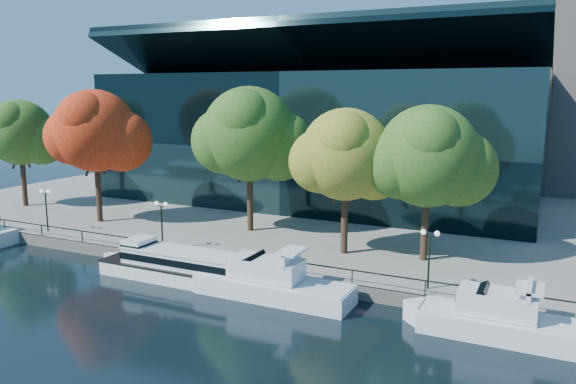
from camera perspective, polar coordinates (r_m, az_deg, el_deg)
The scene contains 15 objects.
ground at distance 41.23m, azimuth -8.50°, elevation -9.82°, with size 160.00×160.00×0.00m, color black.
promenade at distance 72.98m, azimuth 7.74°, elevation -0.54°, with size 90.00×67.08×1.00m.
railing at distance 43.21m, azimuth -6.14°, elevation -6.11°, with size 88.20×0.08×0.99m.
convention_building at distance 69.00m, azimuth 3.53°, elevation 5.63°, with size 50.00×24.57×21.43m.
tour_boat at distance 43.33m, azimuth -11.11°, elevation -7.23°, with size 14.79×3.30×2.81m.
cruiser_near at distance 39.17m, azimuth -2.15°, elevation -9.07°, with size 12.37×3.19×3.58m.
cruiser_far at distance 35.31m, azimuth 20.45°, elevation -11.95°, with size 10.79×2.99×3.52m.
tree_0 at distance 70.26m, azimuth -25.54°, elevation 5.35°, with size 9.22×7.56×12.13m.
tree_1 at distance 58.68m, azimuth -18.95°, elevation 5.72°, with size 10.15×8.32×13.23m.
tree_2 at distance 51.93m, azimuth -3.81°, elevation 5.68°, with size 10.94×8.97×13.51m.
tree_3 at distance 44.67m, azimuth 6.04°, elevation 3.59°, with size 9.19×7.54×11.77m.
tree_4 at distance 43.85m, azimuth 14.20°, elevation 3.32°, with size 9.75×8.00×12.08m.
lamp_0 at distance 56.98m, azimuth -23.39°, elevation -0.79°, with size 1.26×0.36×4.03m.
lamp_1 at distance 47.75m, azimuth -12.74°, elevation -2.20°, with size 1.26×0.36×4.03m.
lamp_2 at distance 38.40m, azimuth 14.19°, elevation -5.30°, with size 1.26×0.36×4.03m.
Camera 1 is at (22.07, -31.85, 14.10)m, focal length 35.00 mm.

